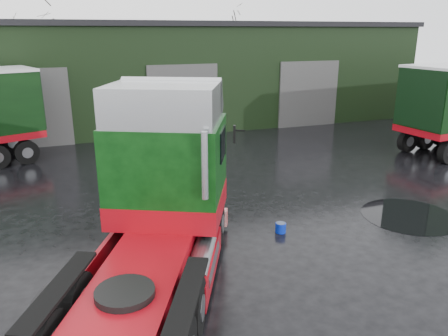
# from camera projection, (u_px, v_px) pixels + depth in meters

# --- Properties ---
(ground) EXTENTS (100.00, 100.00, 0.00)m
(ground) POSITION_uv_depth(u_px,v_px,m) (243.00, 251.00, 11.96)
(ground) COLOR black
(warehouse) EXTENTS (32.40, 12.40, 6.30)m
(warehouse) POSITION_uv_depth(u_px,v_px,m) (160.00, 71.00, 29.61)
(warehouse) COLOR black
(warehouse) RESTS_ON ground
(hero_tractor) EXTENTS (5.99, 8.02, 4.59)m
(hero_tractor) POSITION_uv_depth(u_px,v_px,m) (147.00, 199.00, 9.42)
(hero_tractor) COLOR black
(hero_tractor) RESTS_ON ground
(wash_bucket) EXTENTS (0.32, 0.32, 0.30)m
(wash_bucket) POSITION_uv_depth(u_px,v_px,m) (281.00, 228.00, 13.02)
(wash_bucket) COLOR #0822B2
(wash_bucket) RESTS_ON ground
(tree_back_a) EXTENTS (4.40, 4.40, 9.50)m
(tree_back_a) POSITION_uv_depth(u_px,v_px,m) (38.00, 44.00, 35.55)
(tree_back_a) COLOR black
(tree_back_a) RESTS_ON ground
(tree_back_b) EXTENTS (4.40, 4.40, 7.50)m
(tree_back_b) POSITION_uv_depth(u_px,v_px,m) (222.00, 53.00, 40.98)
(tree_back_b) COLOR black
(tree_back_b) RESTS_ON ground
(puddle_0) EXTENTS (3.42, 3.42, 0.01)m
(puddle_0) POSITION_uv_depth(u_px,v_px,m) (109.00, 298.00, 9.85)
(puddle_0) COLOR black
(puddle_0) RESTS_ON ground
(puddle_1) EXTENTS (3.03, 3.03, 0.01)m
(puddle_1) POSITION_uv_depth(u_px,v_px,m) (409.00, 216.00, 14.21)
(puddle_1) COLOR black
(puddle_1) RESTS_ON ground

